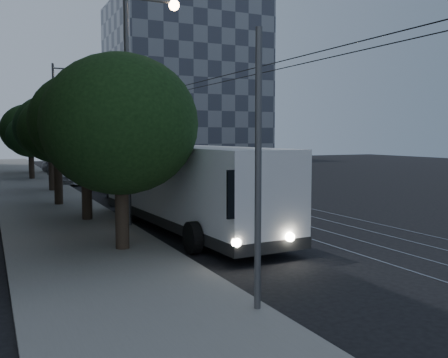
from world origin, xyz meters
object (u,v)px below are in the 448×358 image
Objects in this scene: pickup_silver at (128,189)px; streetlamp_far at (59,110)px; trolleybus at (183,185)px; car_white_d at (57,166)px; car_white_b at (75,174)px; car_white_a at (112,180)px; streetlamp_near at (137,85)px; car_white_c at (67,171)px.

streetlamp_far reaches higher than pickup_silver.
car_white_d is (-0.89, 33.02, -1.04)m from trolleybus.
car_white_b is 11.29m from car_white_d.
car_white_d is (-1.06, 23.50, 0.06)m from pickup_silver.
trolleybus is at bearing -104.42° from car_white_d.
car_white_a is at bearing -101.53° from car_white_d.
trolleybus is 1.37× the size of streetlamp_near.
streetlamp_far is (-1.76, 15.53, 5.19)m from pickup_silver.
streetlamp_far is (-0.70, -7.97, 5.13)m from car_white_d.
car_white_a is 0.45× the size of streetlamp_far.
trolleybus is 21.77m from car_white_b.
pickup_silver reaches higher than car_white_c.
trolleybus is 9.59m from pickup_silver.
trolleybus is 2.60× the size of pickup_silver.
car_white_c is at bearing 88.03° from streetlamp_near.
pickup_silver is at bearing 85.63° from trolleybus.
car_white_d is (-1.39, 17.93, 0.01)m from car_white_a.
car_white_c is at bearing -103.35° from car_white_d.
car_white_b is at bearing 104.88° from pickup_silver.
streetlamp_near reaches higher than car_white_c.
car_white_d is 0.46× the size of streetlamp_far.
pickup_silver is 0.95× the size of car_white_b.
car_white_d reaches higher than car_white_a.
streetlamp_near is at bearing -110.69° from car_white_c.
car_white_b is at bearing -106.37° from car_white_d.
streetlamp_far reaches higher than streetlamp_near.
car_white_b reaches higher than car_white_a.
pickup_silver is at bearing -103.38° from car_white_d.
pickup_silver is (0.17, 9.52, -1.10)m from trolleybus.
car_white_b is 0.54× the size of streetlamp_far.
car_white_a is at bearing 96.15° from pickup_silver.
streetlamp_near reaches higher than car_white_d.
car_white_d is (0.08, 11.29, -0.00)m from car_white_b.
car_white_a is 1.18× the size of car_white_c.
streetlamp_far reaches higher than car_white_a.
streetlamp_near is at bearing -107.22° from car_white_d.
car_white_b is 1.18× the size of car_white_d.
car_white_c is at bearing 102.12° from pickup_silver.
pickup_silver is at bearing -83.54° from streetlamp_far.
streetlamp_near reaches higher than pickup_silver.
car_white_c is 5.00m from car_white_d.
pickup_silver is 0.53× the size of streetlamp_near.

